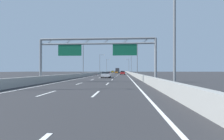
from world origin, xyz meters
TOP-DOWN VIEW (x-y plane):
  - ground_plane at (0.00, 100.00)m, footprint 260.00×260.00m
  - lane_dash_left_1 at (-1.80, 12.50)m, footprint 0.16×3.00m
  - lane_dash_left_2 at (-1.80, 21.50)m, footprint 0.16×3.00m
  - lane_dash_left_3 at (-1.80, 30.50)m, footprint 0.16×3.00m
  - lane_dash_left_4 at (-1.80, 39.50)m, footprint 0.16×3.00m
  - lane_dash_left_5 at (-1.80, 48.50)m, footprint 0.16×3.00m
  - lane_dash_left_6 at (-1.80, 57.50)m, footprint 0.16×3.00m
  - lane_dash_left_7 at (-1.80, 66.50)m, footprint 0.16×3.00m
  - lane_dash_left_8 at (-1.80, 75.50)m, footprint 0.16×3.00m
  - lane_dash_left_9 at (-1.80, 84.50)m, footprint 0.16×3.00m
  - lane_dash_left_10 at (-1.80, 93.50)m, footprint 0.16×3.00m
  - lane_dash_left_11 at (-1.80, 102.50)m, footprint 0.16×3.00m
  - lane_dash_left_12 at (-1.80, 111.50)m, footprint 0.16×3.00m
  - lane_dash_left_13 at (-1.80, 120.50)m, footprint 0.16×3.00m
  - lane_dash_left_14 at (-1.80, 129.50)m, footprint 0.16×3.00m
  - lane_dash_left_15 at (-1.80, 138.50)m, footprint 0.16×3.00m
  - lane_dash_left_16 at (-1.80, 147.50)m, footprint 0.16×3.00m
  - lane_dash_left_17 at (-1.80, 156.50)m, footprint 0.16×3.00m
  - lane_dash_right_1 at (1.80, 12.50)m, footprint 0.16×3.00m
  - lane_dash_right_2 at (1.80, 21.50)m, footprint 0.16×3.00m
  - lane_dash_right_3 at (1.80, 30.50)m, footprint 0.16×3.00m
  - lane_dash_right_4 at (1.80, 39.50)m, footprint 0.16×3.00m
  - lane_dash_right_5 at (1.80, 48.50)m, footprint 0.16×3.00m
  - lane_dash_right_6 at (1.80, 57.50)m, footprint 0.16×3.00m
  - lane_dash_right_7 at (1.80, 66.50)m, footprint 0.16×3.00m
  - lane_dash_right_8 at (1.80, 75.50)m, footprint 0.16×3.00m
  - lane_dash_right_9 at (1.80, 84.50)m, footprint 0.16×3.00m
  - lane_dash_right_10 at (1.80, 93.50)m, footprint 0.16×3.00m
  - lane_dash_right_11 at (1.80, 102.50)m, footprint 0.16×3.00m
  - lane_dash_right_12 at (1.80, 111.50)m, footprint 0.16×3.00m
  - lane_dash_right_13 at (1.80, 120.50)m, footprint 0.16×3.00m
  - lane_dash_right_14 at (1.80, 129.50)m, footprint 0.16×3.00m
  - lane_dash_right_15 at (1.80, 138.50)m, footprint 0.16×3.00m
  - lane_dash_right_16 at (1.80, 147.50)m, footprint 0.16×3.00m
  - lane_dash_right_17 at (1.80, 156.50)m, footprint 0.16×3.00m
  - edge_line_left at (-5.25, 88.00)m, footprint 0.16×176.00m
  - edge_line_right at (5.25, 88.00)m, footprint 0.16×176.00m
  - barrier_left at (-6.90, 110.00)m, footprint 0.45×220.00m
  - barrier_right at (6.90, 110.00)m, footprint 0.45×220.00m
  - sign_gantry at (0.01, 24.26)m, footprint 16.90×0.36m
  - streetlamp_right_near at (7.47, 13.80)m, footprint 2.58×0.28m
  - streetlamp_left_mid at (-7.47, 47.85)m, footprint 2.58×0.28m
  - streetlamp_right_mid at (7.47, 47.85)m, footprint 2.58×0.28m
  - streetlamp_left_far at (-7.47, 81.90)m, footprint 2.58×0.28m
  - streetlamp_right_far at (7.47, 81.90)m, footprint 2.58×0.28m
  - streetlamp_left_distant at (-7.47, 115.95)m, footprint 2.58×0.28m
  - streetlamp_right_distant at (7.47, 115.95)m, footprint 2.58×0.28m
  - blue_car at (3.44, 97.03)m, footprint 1.79×4.23m
  - white_car at (-0.13, 38.63)m, footprint 1.88×4.30m
  - yellow_car at (-3.82, 122.05)m, footprint 1.82×4.44m
  - orange_car at (-0.07, 96.47)m, footprint 1.73×4.29m
  - red_car at (3.55, 65.79)m, footprint 1.76×4.44m
  - silver_car at (0.16, 130.21)m, footprint 1.87×4.38m
  - box_truck at (-0.11, 114.83)m, footprint 2.38×8.65m

SIDE VIEW (x-z plane):
  - ground_plane at x=0.00m, z-range 0.00..0.00m
  - lane_dash_left_1 at x=-1.80m, z-range 0.00..0.01m
  - lane_dash_left_2 at x=-1.80m, z-range 0.00..0.01m
  - lane_dash_left_3 at x=-1.80m, z-range 0.00..0.01m
  - lane_dash_left_4 at x=-1.80m, z-range 0.00..0.01m
  - lane_dash_left_5 at x=-1.80m, z-range 0.00..0.01m
  - lane_dash_left_6 at x=-1.80m, z-range 0.00..0.01m
  - lane_dash_left_7 at x=-1.80m, z-range 0.00..0.01m
  - lane_dash_left_8 at x=-1.80m, z-range 0.00..0.01m
  - lane_dash_left_9 at x=-1.80m, z-range 0.00..0.01m
  - lane_dash_left_10 at x=-1.80m, z-range 0.00..0.01m
  - lane_dash_left_11 at x=-1.80m, z-range 0.00..0.01m
  - lane_dash_left_12 at x=-1.80m, z-range 0.00..0.01m
  - lane_dash_left_13 at x=-1.80m, z-range 0.00..0.01m
  - lane_dash_left_14 at x=-1.80m, z-range 0.00..0.01m
  - lane_dash_left_15 at x=-1.80m, z-range 0.00..0.01m
  - lane_dash_left_16 at x=-1.80m, z-range 0.00..0.01m
  - lane_dash_left_17 at x=-1.80m, z-range 0.00..0.01m
  - lane_dash_right_1 at x=1.80m, z-range 0.00..0.01m
  - lane_dash_right_2 at x=1.80m, z-range 0.00..0.01m
  - lane_dash_right_3 at x=1.80m, z-range 0.00..0.01m
  - lane_dash_right_4 at x=1.80m, z-range 0.00..0.01m
  - lane_dash_right_5 at x=1.80m, z-range 0.00..0.01m
  - lane_dash_right_6 at x=1.80m, z-range 0.00..0.01m
  - lane_dash_right_7 at x=1.80m, z-range 0.00..0.01m
  - lane_dash_right_8 at x=1.80m, z-range 0.00..0.01m
  - lane_dash_right_9 at x=1.80m, z-range 0.00..0.01m
  - lane_dash_right_10 at x=1.80m, z-range 0.00..0.01m
  - lane_dash_right_11 at x=1.80m, z-range 0.00..0.01m
  - lane_dash_right_12 at x=1.80m, z-range 0.00..0.01m
  - lane_dash_right_13 at x=1.80m, z-range 0.00..0.01m
  - lane_dash_right_14 at x=1.80m, z-range 0.00..0.01m
  - lane_dash_right_15 at x=1.80m, z-range 0.00..0.01m
  - lane_dash_right_16 at x=1.80m, z-range 0.00..0.01m
  - lane_dash_right_17 at x=1.80m, z-range 0.00..0.01m
  - edge_line_left at x=-5.25m, z-range 0.00..0.01m
  - edge_line_right at x=5.25m, z-range 0.00..0.01m
  - barrier_left at x=-6.90m, z-range 0.00..0.95m
  - barrier_right at x=6.90m, z-range 0.00..0.95m
  - blue_car at x=3.44m, z-range 0.02..1.42m
  - silver_car at x=0.16m, z-range 0.04..1.41m
  - white_car at x=-0.13m, z-range 0.03..1.42m
  - orange_car at x=-0.07m, z-range 0.03..1.44m
  - yellow_car at x=-3.82m, z-range 0.03..1.48m
  - red_car at x=3.55m, z-range 0.03..1.49m
  - box_truck at x=-0.11m, z-range 0.13..3.36m
  - sign_gantry at x=0.01m, z-range 1.65..8.01m
  - streetlamp_right_near at x=7.47m, z-range 0.65..10.15m
  - streetlamp_left_mid at x=-7.47m, z-range 0.65..10.15m
  - streetlamp_right_mid at x=7.47m, z-range 0.65..10.15m
  - streetlamp_left_far at x=-7.47m, z-range 0.65..10.15m
  - streetlamp_right_far at x=7.47m, z-range 0.65..10.15m
  - streetlamp_left_distant at x=-7.47m, z-range 0.65..10.15m
  - streetlamp_right_distant at x=7.47m, z-range 0.65..10.15m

